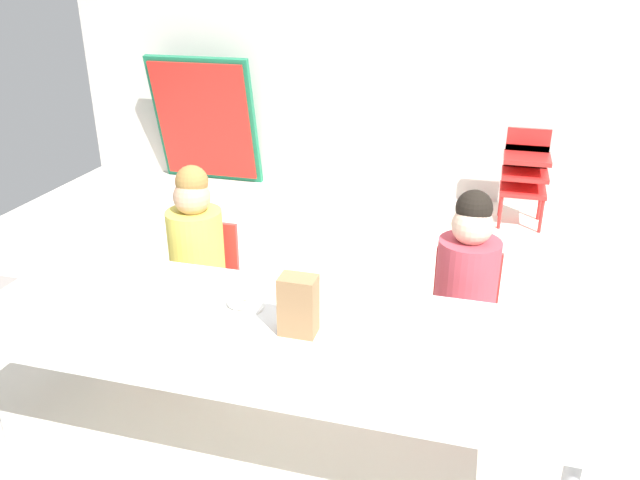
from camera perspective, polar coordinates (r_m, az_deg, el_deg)
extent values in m
cube|color=silver|center=(3.17, 1.17, -9.97)|extent=(5.77, 4.87, 0.02)
cube|color=gray|center=(3.80, -10.36, -4.00)|extent=(0.43, 0.43, 0.00)
cube|color=silver|center=(4.52, -26.01, -1.51)|extent=(0.43, 0.43, 0.00)
cube|color=#336BB2|center=(3.80, -10.36, -4.00)|extent=(0.43, 0.43, 0.00)
cube|color=silver|center=(4.01, -16.19, -3.10)|extent=(0.43, 0.43, 0.00)
cube|color=beige|center=(5.05, 8.60, 18.07)|extent=(5.77, 0.10, 2.53)
cube|color=white|center=(2.29, -4.41, -8.30)|extent=(2.17, 0.79, 0.04)
cylinder|color=#B2B2B7|center=(3.12, -19.90, -6.35)|extent=(0.05, 0.05, 0.52)
cylinder|color=#B2B2B7|center=(2.63, 20.15, -12.35)|extent=(0.05, 0.05, 0.52)
cube|color=red|center=(3.11, -10.88, -4.49)|extent=(0.32, 0.30, 0.03)
cube|color=red|center=(3.16, -9.92, -0.86)|extent=(0.29, 0.02, 0.30)
cylinder|color=#D8C64C|center=(3.01, -11.20, -0.79)|extent=(0.34, 0.34, 0.38)
sphere|color=tan|center=(2.91, -11.60, 3.86)|extent=(0.17, 0.17, 0.17)
sphere|color=olive|center=(2.90, -11.61, 5.24)|extent=(0.15, 0.15, 0.15)
cylinder|color=red|center=(3.14, -14.02, -7.60)|extent=(0.02, 0.02, 0.28)
cylinder|color=red|center=(3.03, -9.32, -8.48)|extent=(0.02, 0.02, 0.28)
cylinder|color=red|center=(3.34, -11.89, -5.41)|extent=(0.02, 0.02, 0.28)
cylinder|color=red|center=(3.23, -7.43, -6.13)|extent=(0.02, 0.02, 0.28)
cube|color=red|center=(2.83, 12.77, -7.69)|extent=(0.32, 0.30, 0.03)
cube|color=red|center=(2.89, 13.24, -3.64)|extent=(0.29, 0.02, 0.30)
cylinder|color=#BF3F4C|center=(2.72, 13.19, -3.74)|extent=(0.31, 0.31, 0.38)
sphere|color=beige|center=(2.61, 13.71, 1.33)|extent=(0.17, 0.17, 0.17)
sphere|color=black|center=(2.60, 13.87, 2.85)|extent=(0.15, 0.15, 0.15)
cylinder|color=red|center=(2.81, 9.41, -11.33)|extent=(0.02, 0.02, 0.28)
cylinder|color=red|center=(2.80, 15.22, -11.98)|extent=(0.02, 0.02, 0.28)
cylinder|color=red|center=(3.02, 10.02, -8.57)|extent=(0.02, 0.02, 0.28)
cylinder|color=red|center=(3.02, 15.36, -9.16)|extent=(0.02, 0.02, 0.28)
cube|color=red|center=(4.75, 17.99, 4.33)|extent=(0.32, 0.30, 0.03)
cube|color=red|center=(4.86, 18.09, 5.86)|extent=(0.30, 0.02, 0.18)
cube|color=red|center=(4.71, 18.17, 5.70)|extent=(0.32, 0.30, 0.03)
cube|color=red|center=(4.82, 18.27, 7.21)|extent=(0.30, 0.02, 0.18)
cube|color=red|center=(4.68, 18.36, 7.10)|extent=(0.32, 0.30, 0.03)
cube|color=red|center=(4.79, 18.46, 8.58)|extent=(0.30, 0.02, 0.18)
cylinder|color=red|center=(4.66, 16.11, 2.51)|extent=(0.02, 0.02, 0.26)
cylinder|color=red|center=(4.68, 19.52, 2.13)|extent=(0.02, 0.02, 0.26)
cylinder|color=red|center=(4.91, 16.15, 3.57)|extent=(0.02, 0.02, 0.26)
cylinder|color=red|center=(4.92, 19.39, 3.20)|extent=(0.02, 0.02, 0.26)
cube|color=#19724C|center=(5.47, -10.40, 10.63)|extent=(0.90, 0.28, 1.09)
cube|color=red|center=(5.44, -10.56, 10.55)|extent=(0.83, 0.23, 0.99)
cube|color=#9E754C|center=(2.19, -1.99, -5.98)|extent=(0.13, 0.09, 0.22)
cylinder|color=white|center=(2.41, -7.24, -5.99)|extent=(0.18, 0.18, 0.01)
torus|color=white|center=(2.40, -7.27, -5.60)|extent=(0.10, 0.10, 0.03)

